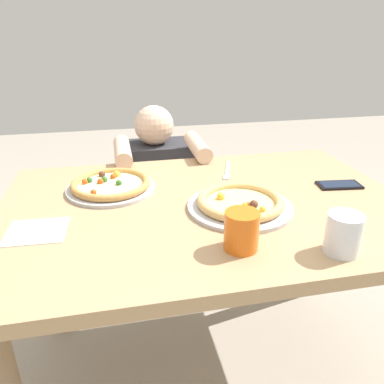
% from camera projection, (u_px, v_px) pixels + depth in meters
% --- Properties ---
extents(ground_plane, '(8.00, 8.00, 0.00)m').
position_uv_depth(ground_plane, '(204.00, 371.00, 1.52)').
color(ground_plane, '#9E9384').
extents(dining_table, '(1.30, 0.89, 0.75)m').
position_uv_depth(dining_table, '(206.00, 231.00, 1.26)').
color(dining_table, tan).
rests_on(dining_table, ground).
extents(pizza_near, '(0.33, 0.33, 0.04)m').
position_uv_depth(pizza_near, '(240.00, 203.00, 1.17)').
color(pizza_near, '#B7B7BC').
rests_on(pizza_near, dining_table).
extents(pizza_far, '(0.30, 0.30, 0.04)m').
position_uv_depth(pizza_far, '(111.00, 185.00, 1.30)').
color(pizza_far, '#B7B7BC').
rests_on(pizza_far, dining_table).
extents(drink_cup_colored, '(0.09, 0.09, 0.10)m').
position_uv_depth(drink_cup_colored, '(241.00, 231.00, 0.95)').
color(drink_cup_colored, orange).
rests_on(drink_cup_colored, dining_table).
extents(water_cup_clear, '(0.09, 0.09, 0.10)m').
position_uv_depth(water_cup_clear, '(343.00, 233.00, 0.93)').
color(water_cup_clear, silver).
rests_on(water_cup_clear, dining_table).
extents(paper_napkin, '(0.17, 0.15, 0.00)m').
position_uv_depth(paper_napkin, '(36.00, 231.00, 1.04)').
color(paper_napkin, white).
rests_on(paper_napkin, dining_table).
extents(fork, '(0.09, 0.20, 0.00)m').
position_uv_depth(fork, '(227.00, 171.00, 1.47)').
color(fork, silver).
rests_on(fork, dining_table).
extents(cell_phone, '(0.16, 0.09, 0.01)m').
position_uv_depth(cell_phone, '(339.00, 185.00, 1.34)').
color(cell_phone, black).
rests_on(cell_phone, dining_table).
extents(diner_seated, '(0.40, 0.51, 0.93)m').
position_uv_depth(diner_seated, '(157.00, 202.00, 1.97)').
color(diner_seated, '#333847').
rests_on(diner_seated, ground).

